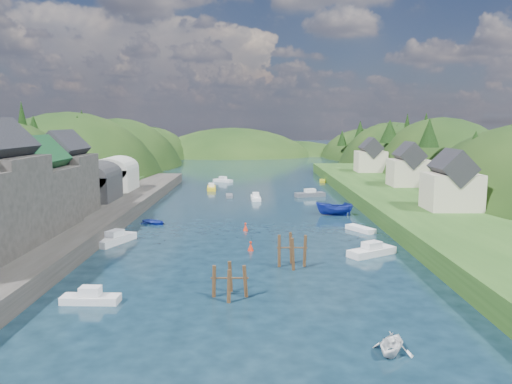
{
  "coord_description": "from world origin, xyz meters",
  "views": [
    {
      "loc": [
        -0.16,
        -46.1,
        14.41
      ],
      "look_at": [
        0.0,
        28.0,
        4.0
      ],
      "focal_mm": 35.0,
      "sensor_mm": 36.0,
      "label": 1
    }
  ],
  "objects_px": {
    "piling_cluster_near": "(230,284)",
    "channel_buoy_far": "(246,227)",
    "channel_buoy_near": "(251,246)",
    "piling_cluster_far": "(292,253)"
  },
  "relations": [
    {
      "from": "channel_buoy_near",
      "to": "channel_buoy_far",
      "type": "xyz_separation_m",
      "value": [
        -0.78,
        10.44,
        0.0
      ]
    },
    {
      "from": "piling_cluster_near",
      "to": "channel_buoy_far",
      "type": "bearing_deg",
      "value": 88.13
    },
    {
      "from": "channel_buoy_far",
      "to": "piling_cluster_near",
      "type": "bearing_deg",
      "value": -91.87
    },
    {
      "from": "channel_buoy_near",
      "to": "piling_cluster_far",
      "type": "bearing_deg",
      "value": -56.26
    },
    {
      "from": "piling_cluster_near",
      "to": "channel_buoy_near",
      "type": "height_order",
      "value": "piling_cluster_near"
    },
    {
      "from": "piling_cluster_near",
      "to": "channel_buoy_far",
      "type": "height_order",
      "value": "piling_cluster_near"
    },
    {
      "from": "piling_cluster_far",
      "to": "channel_buoy_near",
      "type": "bearing_deg",
      "value": 123.74
    },
    {
      "from": "channel_buoy_far",
      "to": "channel_buoy_near",
      "type": "bearing_deg",
      "value": -85.75
    },
    {
      "from": "piling_cluster_far",
      "to": "channel_buoy_near",
      "type": "relative_size",
      "value": 3.5
    },
    {
      "from": "piling_cluster_near",
      "to": "piling_cluster_far",
      "type": "xyz_separation_m",
      "value": [
        5.81,
        8.78,
        0.27
      ]
    }
  ]
}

